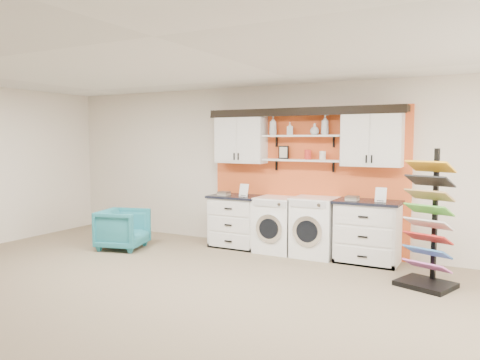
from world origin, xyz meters
The scene contains 22 objects.
floor centered at (0.00, 0.00, 0.00)m, with size 10.00×10.00×0.00m, color #857059.
ceiling centered at (0.00, 0.00, 2.80)m, with size 10.00×10.00×0.00m, color white.
wall_back centered at (0.00, 4.00, 1.40)m, with size 10.00×10.00×0.00m, color beige.
accent_panel centered at (0.00, 3.96, 1.20)m, with size 3.40×0.07×2.40m, color #E95C27.
upper_cabinet_left centered at (-1.13, 3.79, 1.88)m, with size 0.90×0.35×0.84m.
upper_cabinet_right centered at (1.13, 3.79, 1.88)m, with size 0.90×0.35×0.84m.
shelf_lower centered at (0.00, 3.80, 1.53)m, with size 1.32×0.28×0.03m, color white.
shelf_upper centered at (0.00, 3.80, 1.93)m, with size 1.32×0.28×0.03m, color white.
crown_molding centered at (0.00, 3.81, 2.33)m, with size 3.30×0.41×0.13m.
picture_frame centered at (-0.35, 3.85, 1.66)m, with size 0.18×0.02×0.22m.
canister_red centered at (0.10, 3.80, 1.62)m, with size 0.11×0.11×0.16m, color red.
canister_cream centered at (0.35, 3.80, 1.61)m, with size 0.10×0.10×0.14m, color silver.
base_cabinet_left centered at (-1.13, 3.64, 0.45)m, with size 0.92×0.66×0.90m.
base_cabinet_right centered at (1.13, 3.64, 0.48)m, with size 0.97×0.66×0.95m.
washer centered at (-0.36, 3.64, 0.46)m, with size 0.66×0.71×0.92m.
dryer centered at (0.29, 3.64, 0.48)m, with size 0.68×0.71×0.95m.
sample_rack centered at (2.07, 2.83, 0.55)m, with size 0.78×0.72×1.76m.
armchair centered at (-2.78, 2.57, 0.34)m, with size 0.73×0.75×0.68m, color teal.
soap_bottle_a centered at (-0.52, 3.80, 2.11)m, with size 0.12×0.12×0.32m, color silver.
soap_bottle_b centered at (-0.22, 3.80, 2.05)m, with size 0.10×0.10×0.21m, color silver.
soap_bottle_c centered at (0.21, 3.80, 2.04)m, with size 0.14×0.14×0.18m, color silver.
soap_bottle_d centered at (0.38, 3.80, 2.10)m, with size 0.12×0.12×0.32m, color silver.
Camera 1 is at (2.74, -3.44, 1.87)m, focal length 35.00 mm.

